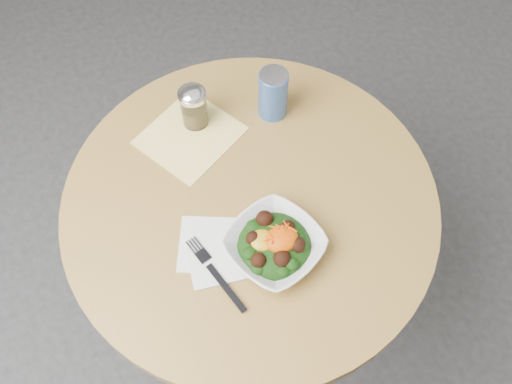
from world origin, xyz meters
TOP-DOWN VIEW (x-y plane):
  - ground at (0.00, 0.00)m, footprint 6.00×6.00m
  - table at (0.00, 0.00)m, footprint 0.90×0.90m
  - cloth_napkin at (-0.05, 0.23)m, footprint 0.29×0.28m
  - paper_napkins at (-0.13, -0.08)m, footprint 0.19×0.21m
  - salad_bowl at (-0.01, -0.14)m, footprint 0.26×0.26m
  - fork at (-0.16, -0.13)m, footprint 0.05×0.21m
  - spice_shaker at (-0.02, 0.27)m, footprint 0.07×0.07m
  - beverage_can at (0.17, 0.21)m, footprint 0.07×0.07m

SIDE VIEW (x-z plane):
  - ground at x=0.00m, z-range 0.00..0.00m
  - table at x=0.00m, z-range 0.18..0.93m
  - cloth_napkin at x=-0.05m, z-range 0.75..0.75m
  - paper_napkins at x=-0.13m, z-range 0.75..0.75m
  - fork at x=-0.16m, z-range 0.75..0.76m
  - salad_bowl at x=-0.01m, z-range 0.74..0.82m
  - spice_shaker at x=-0.02m, z-range 0.75..0.88m
  - beverage_can at x=0.17m, z-range 0.75..0.89m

